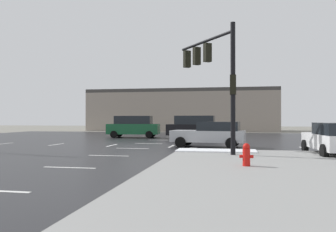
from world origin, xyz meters
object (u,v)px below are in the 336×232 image
at_px(sedan_silver, 211,134).
at_px(fire_hydrant, 246,155).
at_px(suv_green, 134,126).
at_px(traffic_signal_mast, 214,68).
at_px(sedan_white, 335,138).
at_px(suv_black, 195,127).

bearing_deg(sedan_silver, fire_hydrant, 107.44).
height_order(fire_hydrant, suv_green, suv_green).
relative_size(traffic_signal_mast, sedan_silver, 1.30).
relative_size(fire_hydrant, sedan_silver, 0.17).
xyz_separation_m(sedan_silver, suv_green, (-7.75, 9.48, 0.24)).
xyz_separation_m(traffic_signal_mast, sedan_silver, (-0.40, 4.19, -3.45)).
xyz_separation_m(traffic_signal_mast, sedan_white, (5.65, 0.15, -3.45)).
relative_size(sedan_white, suv_green, 0.93).
xyz_separation_m(traffic_signal_mast, suv_green, (-8.15, 13.66, -3.22)).
bearing_deg(suv_black, traffic_signal_mast, -78.14).
xyz_separation_m(fire_hydrant, suv_green, (-9.50, 18.54, 0.55)).
bearing_deg(suv_green, traffic_signal_mast, 116.30).
relative_size(suv_green, suv_black, 1.01).
bearing_deg(fire_hydrant, suv_green, 117.13).
height_order(traffic_signal_mast, suv_black, traffic_signal_mast).
xyz_separation_m(traffic_signal_mast, suv_black, (-2.24, 12.43, -3.22)).
distance_m(sedan_white, suv_green, 19.31).
relative_size(sedan_silver, suv_black, 0.96).
height_order(sedan_white, suv_green, suv_green).
bearing_deg(traffic_signal_mast, sedan_silver, -31.49).
relative_size(fire_hydrant, sedan_white, 0.17).
distance_m(sedan_silver, sedan_white, 7.27).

